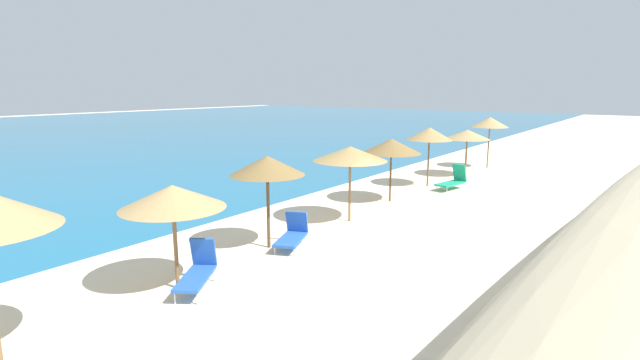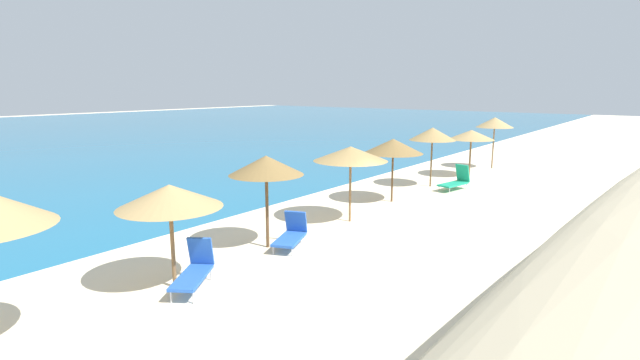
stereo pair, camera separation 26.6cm
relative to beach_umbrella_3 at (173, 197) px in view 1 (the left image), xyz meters
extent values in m
plane|color=beige|center=(5.57, -2.45, -2.13)|extent=(160.00, 160.00, 0.00)
cylinder|color=brown|center=(0.00, 0.00, -1.11)|extent=(0.09, 0.09, 2.02)
cone|color=tan|center=(0.00, 0.00, 0.01)|extent=(2.32, 2.32, 0.52)
cylinder|color=brown|center=(3.33, 0.24, -1.00)|extent=(0.09, 0.09, 2.25)
cone|color=olive|center=(3.33, 0.24, 0.24)|extent=(2.09, 2.09, 0.54)
cylinder|color=brown|center=(6.99, -0.12, -1.01)|extent=(0.08, 0.08, 2.23)
cone|color=#9E7F4C|center=(6.99, -0.12, 0.20)|extent=(2.49, 2.49, 0.48)
cylinder|color=brown|center=(10.41, 0.15, -1.08)|extent=(0.08, 0.08, 2.09)
cone|color=olive|center=(10.41, 0.15, 0.10)|extent=(2.35, 2.35, 0.58)
cylinder|color=brown|center=(14.14, 0.19, -0.98)|extent=(0.07, 0.07, 2.29)
cone|color=#9E7F4C|center=(14.14, 0.19, 0.30)|extent=(2.09, 2.09, 0.57)
cylinder|color=brown|center=(17.71, -0.31, -1.10)|extent=(0.09, 0.09, 2.05)
cone|color=tan|center=(17.71, -0.31, 0.01)|extent=(2.28, 2.28, 0.49)
cylinder|color=brown|center=(20.95, -0.42, -0.90)|extent=(0.08, 0.08, 2.45)
cone|color=tan|center=(20.95, -0.42, 0.46)|extent=(2.02, 2.02, 0.56)
cube|color=blue|center=(3.59, -0.34, -1.85)|extent=(1.49, 1.10, 0.07)
cube|color=blue|center=(4.18, -0.10, -1.51)|extent=(0.48, 0.68, 0.68)
cylinder|color=silver|center=(2.96, -0.31, -2.01)|extent=(0.04, 0.04, 0.24)
cylinder|color=silver|center=(3.16, -0.81, -2.01)|extent=(0.04, 0.04, 0.24)
cylinder|color=silver|center=(4.02, 0.12, -2.01)|extent=(0.04, 0.04, 0.24)
cylinder|color=silver|center=(4.22, -0.37, -2.01)|extent=(0.04, 0.04, 0.24)
cube|color=blue|center=(0.10, -0.49, -1.80)|extent=(1.55, 1.28, 0.07)
cube|color=blue|center=(0.68, -0.11, -1.43)|extent=(0.52, 0.62, 0.73)
cylinder|color=silver|center=(-0.56, -0.63, -1.98)|extent=(0.04, 0.04, 0.29)
cylinder|color=silver|center=(-0.29, -1.04, -1.98)|extent=(0.04, 0.04, 0.29)
cylinder|color=silver|center=(0.49, 0.06, -1.98)|extent=(0.04, 0.04, 0.29)
cylinder|color=silver|center=(0.76, -0.35, -1.98)|extent=(0.04, 0.04, 0.29)
cube|color=#199972|center=(13.92, -0.97, -1.84)|extent=(1.65, 0.91, 0.07)
cube|color=#199972|center=(14.65, -1.11, -1.44)|extent=(0.40, 0.67, 0.80)
cylinder|color=silver|center=(13.32, -0.59, -2.00)|extent=(0.04, 0.04, 0.25)
cylinder|color=silver|center=(13.22, -1.11, -2.00)|extent=(0.04, 0.04, 0.25)
cylinder|color=silver|center=(14.62, -0.84, -2.00)|extent=(0.04, 0.04, 0.25)
cylinder|color=silver|center=(14.52, -1.36, -2.00)|extent=(0.04, 0.04, 0.25)
camera|label=1|loc=(-6.34, -8.65, 2.35)|focal=26.91mm
camera|label=2|loc=(-6.18, -8.86, 2.35)|focal=26.91mm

